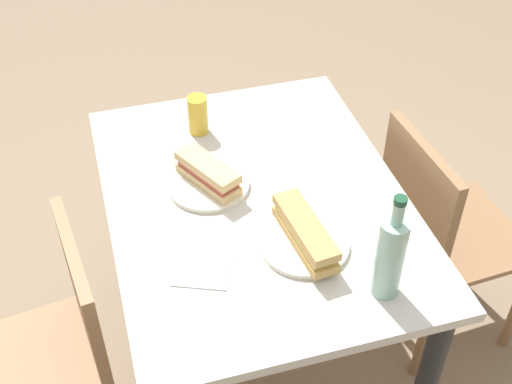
{
  "coord_description": "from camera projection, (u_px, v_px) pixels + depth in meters",
  "views": [
    {
      "loc": [
        1.33,
        -0.38,
        2.02
      ],
      "look_at": [
        0.0,
        0.0,
        0.8
      ],
      "focal_mm": 47.69,
      "sensor_mm": 36.0,
      "label": 1
    }
  ],
  "objects": [
    {
      "name": "plate_near",
      "position": [
        304.0,
        244.0,
        1.72
      ],
      "size": [
        0.23,
        0.23,
        0.01
      ],
      "primitive_type": "cylinder",
      "color": "silver",
      "rests_on": "dining_table"
    },
    {
      "name": "chair_near",
      "position": [
        57.0,
        351.0,
        1.83
      ],
      "size": [
        0.45,
        0.45,
        0.85
      ],
      "color": "#936B47",
      "rests_on": "ground"
    },
    {
      "name": "water_bottle",
      "position": [
        390.0,
        256.0,
        1.54
      ],
      "size": [
        0.07,
        0.07,
        0.3
      ],
      "color": "#99C6B7",
      "rests_on": "dining_table"
    },
    {
      "name": "paper_napkin",
      "position": [
        203.0,
        266.0,
        1.67
      ],
      "size": [
        0.18,
        0.18,
        0.0
      ],
      "primitive_type": "cube",
      "rotation": [
        0.0,
        0.0,
        -0.39
      ],
      "color": "white",
      "rests_on": "dining_table"
    },
    {
      "name": "ground_plane",
      "position": [
        256.0,
        362.0,
        2.38
      ],
      "size": [
        8.0,
        8.0,
        0.0
      ],
      "primitive_type": "plane",
      "color": "#8C755B"
    },
    {
      "name": "knife_near",
      "position": [
        321.0,
        233.0,
        1.74
      ],
      "size": [
        0.18,
        0.02,
        0.01
      ],
      "color": "silver",
      "rests_on": "plate_near"
    },
    {
      "name": "baguette_sandwich_far",
      "position": [
        208.0,
        173.0,
        1.86
      ],
      "size": [
        0.21,
        0.16,
        0.07
      ],
      "color": "#DBB77A",
      "rests_on": "plate_far"
    },
    {
      "name": "knife_far",
      "position": [
        220.0,
        171.0,
        1.92
      ],
      "size": [
        0.17,
        0.07,
        0.01
      ],
      "color": "silver",
      "rests_on": "plate_far"
    },
    {
      "name": "dining_table",
      "position": [
        256.0,
        231.0,
        1.95
      ],
      "size": [
        1.06,
        0.8,
        0.78
      ],
      "color": "beige",
      "rests_on": "ground"
    },
    {
      "name": "beer_glass",
      "position": [
        198.0,
        115.0,
        2.05
      ],
      "size": [
        0.06,
        0.06,
        0.12
      ],
      "primitive_type": "cylinder",
      "color": "gold",
      "rests_on": "dining_table"
    },
    {
      "name": "baguette_sandwich_near",
      "position": [
        305.0,
        232.0,
        1.69
      ],
      "size": [
        0.26,
        0.1,
        0.07
      ],
      "color": "tan",
      "rests_on": "plate_near"
    },
    {
      "name": "plate_far",
      "position": [
        209.0,
        184.0,
        1.89
      ],
      "size": [
        0.23,
        0.23,
        0.01
      ],
      "primitive_type": "cylinder",
      "color": "silver",
      "rests_on": "dining_table"
    },
    {
      "name": "chair_far",
      "position": [
        436.0,
        231.0,
        2.17
      ],
      "size": [
        0.42,
        0.42,
        0.85
      ],
      "color": "#936B47",
      "rests_on": "ground"
    }
  ]
}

